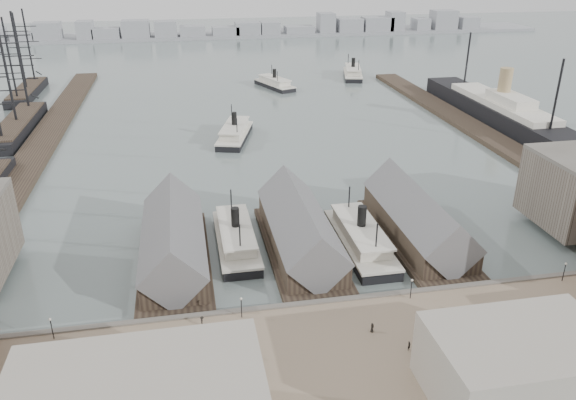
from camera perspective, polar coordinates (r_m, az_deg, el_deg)
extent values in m
plane|color=slate|center=(105.57, 3.10, -9.58)|extent=(900.00, 900.00, 0.00)
cube|color=#7D6954|center=(89.62, 6.26, -16.02)|extent=(180.00, 30.00, 2.00)
cube|color=#59544C|center=(100.77, 3.83, -10.65)|extent=(180.00, 1.20, 2.30)
cube|color=#2D231C|center=(199.18, -23.77, 5.26)|extent=(10.00, 220.00, 1.60)
cube|color=#2D231C|center=(209.66, 18.30, 6.98)|extent=(10.00, 180.00, 1.60)
cube|color=#2D231C|center=(116.54, -11.40, -6.20)|extent=(14.00, 42.00, 1.20)
cube|color=#2D231C|center=(115.91, -11.53, -4.63)|extent=(12.00, 36.00, 5.00)
cube|color=#59595B|center=(114.69, -11.64, -3.49)|extent=(12.60, 37.00, 12.60)
cube|color=#2D231C|center=(118.53, 1.28, -5.12)|extent=(14.00, 42.00, 1.20)
cube|color=#2D231C|center=(117.91, 1.19, -3.57)|extent=(12.00, 36.00, 5.00)
cube|color=#59595B|center=(116.72, 1.20, -2.44)|extent=(12.60, 37.00, 12.60)
cube|color=#2D231C|center=(125.97, 12.95, -3.90)|extent=(14.00, 42.00, 1.20)
cube|color=#2D231C|center=(125.39, 12.91, -2.44)|extent=(12.00, 36.00, 5.00)
cube|color=#59595B|center=(124.27, 13.02, -1.37)|extent=(12.60, 37.00, 12.60)
cube|color=gray|center=(85.09, 22.42, -15.37)|extent=(24.00, 16.00, 10.00)
cylinder|color=black|center=(98.08, -22.85, -12.01)|extent=(0.16, 0.16, 3.60)
sphere|color=silver|center=(97.03, -23.03, -11.09)|extent=(0.44, 0.44, 0.44)
cylinder|color=black|center=(95.60, -4.75, -10.91)|extent=(0.16, 0.16, 3.60)
sphere|color=silver|center=(94.52, -4.79, -9.96)|extent=(0.44, 0.44, 0.44)
cylinder|color=black|center=(102.27, 12.39, -8.87)|extent=(0.16, 0.16, 3.60)
sphere|color=silver|center=(101.26, 12.49, -7.97)|extent=(0.44, 0.44, 0.44)
cylinder|color=black|center=(116.52, 26.23, -6.63)|extent=(0.16, 0.16, 3.60)
sphere|color=silver|center=(115.64, 26.40, -5.82)|extent=(0.44, 0.44, 0.44)
cube|color=gray|center=(429.41, -8.13, 16.29)|extent=(500.00, 40.00, 2.00)
cube|color=gray|center=(430.73, -25.25, 14.70)|extent=(14.71, 14.00, 7.23)
cube|color=gray|center=(426.95, -23.24, 15.38)|extent=(17.63, 14.00, 13.23)
cube|color=gray|center=(422.67, -19.90, 15.83)|extent=(10.74, 14.00, 13.58)
cube|color=gray|center=(421.22, -17.96, 15.71)|extent=(18.06, 14.00, 8.64)
cube|color=gray|center=(419.13, -15.19, 16.31)|extent=(18.55, 14.00, 13.29)
cube|color=gray|center=(418.32, -12.32, 16.52)|extent=(15.33, 14.00, 12.47)
cube|color=gray|center=(418.62, -9.67, 16.46)|extent=(17.56, 14.00, 8.72)
cube|color=gray|center=(419.93, -6.37, 16.59)|extent=(18.76, 14.00, 7.63)
cube|color=gray|center=(421.34, -4.13, 16.89)|extent=(17.61, 14.00, 10.35)
cube|color=gray|center=(423.56, -1.86, 16.97)|extent=(13.38, 14.00, 10.30)
cube|color=gray|center=(427.68, 1.13, 16.81)|extent=(20.73, 14.00, 6.75)
cube|color=gray|center=(431.70, 3.87, 17.42)|extent=(11.51, 14.00, 15.57)
cube|color=gray|center=(436.73, 6.22, 17.13)|extent=(18.17, 14.00, 11.26)
cube|color=gray|center=(443.43, 9.04, 17.13)|extent=(21.81, 14.00, 11.83)
cube|color=gray|center=(448.00, 10.81, 17.31)|extent=(11.12, 14.00, 15.50)
cube|color=gray|center=(456.13, 13.31, 16.89)|extent=(10.90, 14.00, 10.29)
cube|color=gray|center=(463.38, 15.50, 17.12)|extent=(17.95, 14.00, 15.72)
cube|color=gray|center=(472.65, 17.75, 16.67)|extent=(14.21, 14.00, 10.51)
cube|color=black|center=(121.07, -5.27, -4.40)|extent=(7.79, 27.26, 1.75)
cube|color=silver|center=(120.48, -5.29, -3.87)|extent=(8.18, 27.26, 0.49)
cube|color=silver|center=(119.84, -5.32, -3.30)|extent=(6.33, 19.47, 2.14)
cube|color=silver|center=(119.22, -5.34, -2.71)|extent=(6.81, 21.42, 0.39)
cylinder|color=black|center=(118.27, -5.38, -1.79)|extent=(1.75, 1.75, 4.38)
cylinder|color=black|center=(126.26, -5.79, -0.15)|extent=(0.29, 0.29, 5.84)
cylinder|color=black|center=(110.58, -4.91, -3.84)|extent=(0.29, 0.29, 5.84)
cube|color=black|center=(121.21, 7.35, -4.44)|extent=(8.28, 29.00, 1.86)
cube|color=silver|center=(120.58, 7.38, -3.88)|extent=(8.70, 29.00, 0.52)
cube|color=silver|center=(119.91, 7.42, -3.27)|extent=(6.73, 20.71, 2.28)
cube|color=silver|center=(119.25, 7.45, -2.65)|extent=(7.25, 22.78, 0.41)
cylinder|color=black|center=(118.24, 7.51, -1.66)|extent=(1.86, 1.86, 4.66)
cylinder|color=black|center=(126.36, 6.23, 0.06)|extent=(0.31, 0.31, 6.21)
cylinder|color=black|center=(110.52, 8.98, -3.83)|extent=(0.31, 0.31, 6.21)
cube|color=black|center=(190.07, -5.42, 6.42)|extent=(15.06, 28.51, 1.76)
cube|color=silver|center=(189.68, -5.43, 6.79)|extent=(15.43, 28.62, 0.49)
cube|color=silver|center=(189.28, -5.45, 7.19)|extent=(11.50, 20.58, 2.15)
cube|color=silver|center=(188.88, -5.47, 7.58)|extent=(12.50, 22.59, 0.39)
cylinder|color=black|center=(188.28, -5.49, 8.21)|extent=(1.76, 1.76, 4.41)
cylinder|color=black|center=(196.79, -5.75, 8.85)|extent=(0.29, 0.29, 5.87)
cylinder|color=black|center=(179.92, -5.20, 7.39)|extent=(0.29, 0.29, 5.87)
cube|color=black|center=(262.72, -1.37, 11.51)|extent=(16.02, 26.18, 1.63)
cube|color=silver|center=(262.47, -1.38, 11.76)|extent=(16.35, 26.32, 0.45)
cube|color=silver|center=(262.20, -1.38, 12.03)|extent=(12.10, 18.96, 1.99)
cube|color=silver|center=(261.93, -1.38, 12.30)|extent=(13.19, 20.81, 0.36)
cylinder|color=black|center=(261.53, -1.39, 12.73)|extent=(1.63, 1.63, 4.07)
cylinder|color=black|center=(269.43, -1.68, 13.03)|extent=(0.27, 0.27, 5.42)
cylinder|color=black|center=(253.72, -1.07, 12.33)|extent=(0.27, 0.27, 5.42)
cube|color=black|center=(286.83, 6.59, 12.46)|extent=(14.58, 29.08, 1.80)
cube|color=silver|center=(286.57, 6.60, 12.72)|extent=(14.97, 29.17, 0.50)
cube|color=silver|center=(286.30, 6.62, 12.99)|extent=(11.18, 20.96, 2.20)
cube|color=silver|center=(286.03, 6.63, 13.27)|extent=(12.15, 23.02, 0.40)
cylinder|color=black|center=(285.63, 6.65, 13.70)|extent=(1.80, 1.80, 4.50)
cylinder|color=black|center=(294.12, 6.12, 13.99)|extent=(0.30, 0.30, 5.99)
cylinder|color=black|center=(277.24, 7.20, 13.31)|extent=(0.30, 0.30, 5.99)
cube|color=black|center=(218.56, -25.76, 6.75)|extent=(9.34, 53.97, 3.74)
cube|color=#2D231C|center=(218.00, -25.87, 7.30)|extent=(8.82, 48.57, 0.62)
cylinder|color=black|center=(214.43, -26.68, 11.55)|extent=(0.83, 0.83, 35.29)
cylinder|color=black|center=(232.40, -25.57, 12.56)|extent=(0.83, 0.83, 35.29)
cube|color=black|center=(271.68, -24.96, 9.91)|extent=(8.42, 46.77, 3.37)
cube|color=#2D231C|center=(271.28, -25.03, 10.31)|extent=(7.95, 42.10, 0.56)
cylinder|color=black|center=(252.98, -26.43, 12.71)|extent=(0.75, 0.75, 31.81)
cylinder|color=black|center=(268.63, -25.60, 13.40)|extent=(0.75, 0.75, 31.81)
cylinder|color=black|center=(284.35, -24.86, 14.02)|extent=(0.75, 0.75, 31.81)
cube|color=black|center=(221.86, 20.74, 8.18)|extent=(13.59, 99.33, 6.27)
cube|color=silver|center=(220.85, 20.90, 9.21)|extent=(11.50, 57.51, 2.09)
cube|color=silver|center=(215.95, 21.69, 9.50)|extent=(8.36, 20.91, 3.14)
cylinder|color=tan|center=(219.26, 21.18, 11.05)|extent=(4.60, 4.60, 10.46)
imported|color=black|center=(91.66, -19.78, -15.11)|extent=(1.46, 1.33, 1.45)
cube|color=#3F2D21|center=(91.80, -21.46, -15.20)|extent=(2.78, 1.83, 0.25)
cylinder|color=black|center=(91.47, -21.44, -15.64)|extent=(1.10, 0.22, 1.10)
cylinder|color=black|center=(92.57, -21.42, -15.10)|extent=(1.10, 0.22, 1.10)
imported|color=black|center=(88.06, -4.15, -15.19)|extent=(2.24, 1.71, 1.72)
cube|color=#3F2D21|center=(87.04, -5.66, -15.78)|extent=(2.99, 2.46, 0.25)
cylinder|color=black|center=(86.80, -5.40, -16.20)|extent=(1.03, 0.54, 1.10)
cylinder|color=black|center=(87.74, -5.89, -15.71)|extent=(1.03, 0.54, 1.10)
imported|color=black|center=(95.97, 23.09, -13.71)|extent=(1.35, 1.55, 1.50)
cube|color=#3F2D21|center=(94.49, 21.79, -14.00)|extent=(2.68, 1.64, 0.25)
cylinder|color=black|center=(94.27, 22.00, -14.41)|extent=(1.10, 0.14, 1.10)
cylinder|color=black|center=(95.13, 21.52, -13.93)|extent=(1.10, 0.14, 1.10)
imported|color=black|center=(92.66, -22.37, -14.96)|extent=(0.73, 0.58, 1.81)
imported|color=black|center=(95.07, -8.71, -12.06)|extent=(0.73, 1.16, 1.72)
imported|color=black|center=(85.48, -3.63, -16.68)|extent=(0.64, 0.99, 1.56)
imported|color=black|center=(93.70, 8.54, -12.69)|extent=(0.92, 0.94, 1.63)
imported|color=black|center=(91.11, 12.20, -14.28)|extent=(0.71, 0.66, 1.57)
imported|color=black|center=(101.12, 17.69, -10.58)|extent=(1.09, 1.03, 1.77)
imported|color=black|center=(100.16, 25.42, -12.36)|extent=(1.10, 1.29, 1.73)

